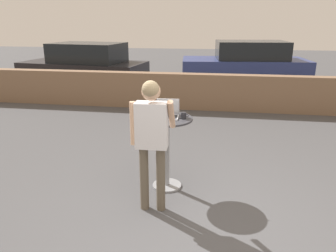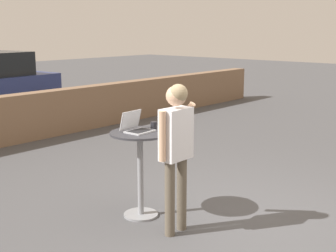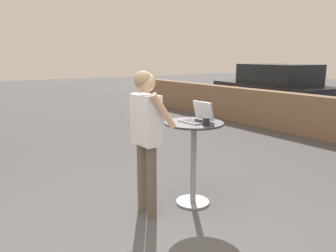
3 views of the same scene
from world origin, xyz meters
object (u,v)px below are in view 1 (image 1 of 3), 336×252
object	(u,v)px
cafe_table	(167,140)
coffee_mug	(184,116)
parked_car_further_down	(85,65)
standing_person	(152,131)
laptop	(167,113)
parked_car_near_street	(245,66)

from	to	relation	value
cafe_table	coffee_mug	bearing A→B (deg)	-2.73
cafe_table	parked_car_further_down	xyz separation A→B (m)	(-3.95, 6.63, 0.09)
coffee_mug	parked_car_further_down	world-z (taller)	parked_car_further_down
standing_person	laptop	bearing A→B (deg)	83.23
laptop	parked_car_further_down	bearing A→B (deg)	120.99
laptop	parked_car_further_down	world-z (taller)	parked_car_further_down
standing_person	parked_car_near_street	bearing A→B (deg)	78.34
cafe_table	parked_car_further_down	size ratio (longest dim) A/B	0.23
cafe_table	laptop	size ratio (longest dim) A/B	3.13
laptop	coffee_mug	xyz separation A→B (m)	(0.23, -0.06, -0.01)
laptop	standing_person	bearing A→B (deg)	-96.77
standing_person	cafe_table	bearing A→B (deg)	82.45
coffee_mug	parked_car_further_down	xyz separation A→B (m)	(-4.18, 6.64, -0.28)
cafe_table	coffee_mug	size ratio (longest dim) A/B	9.48
laptop	cafe_table	bearing A→B (deg)	-87.15
cafe_table	parked_car_near_street	size ratio (longest dim) A/B	0.25
cafe_table	parked_car_further_down	distance (m)	7.72
coffee_mug	parked_car_near_street	bearing A→B (deg)	79.78
standing_person	parked_car_near_street	size ratio (longest dim) A/B	0.39
parked_car_near_street	standing_person	bearing A→B (deg)	-101.66
parked_car_further_down	coffee_mug	bearing A→B (deg)	-57.81
cafe_table	standing_person	world-z (taller)	standing_person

